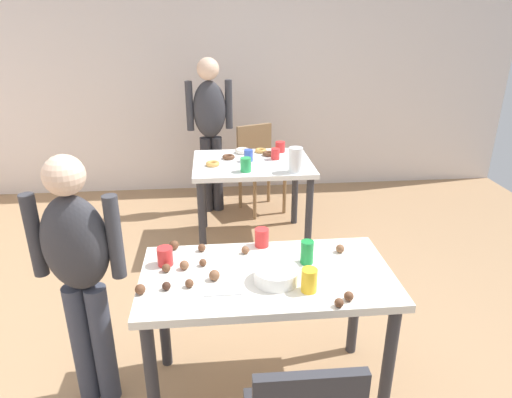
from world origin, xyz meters
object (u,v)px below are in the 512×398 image
person_adult_far (210,123)px  dining_table_near (267,292)px  person_girl_near (80,267)px  mixing_bowl (276,275)px  pitcher_far (296,160)px  dining_table_far (252,174)px  chair_far_table (259,163)px  soda_can (307,252)px

person_adult_far → dining_table_near: bearing=-84.0°
person_girl_near → person_adult_far: (0.63, 2.46, 0.12)m
mixing_bowl → pitcher_far: 1.60m
dining_table_near → person_adult_far: person_adult_far is taller
dining_table_far → chair_far_table: chair_far_table is taller
chair_far_table → mixing_bowl: chair_far_table is taller
chair_far_table → mixing_bowl: bearing=-94.0°
chair_far_table → person_girl_near: person_girl_near is taller
dining_table_near → pitcher_far: (0.40, 1.48, 0.21)m
dining_table_near → chair_far_table: (0.22, 2.52, -0.14)m
dining_table_far → pitcher_far: pitcher_far is taller
dining_table_far → mixing_bowl: 1.86m
person_girl_near → pitcher_far: person_girl_near is taller
mixing_bowl → soda_can: bearing=40.9°
dining_table_near → person_adult_far: 2.54m
person_adult_far → pitcher_far: 1.23m
pitcher_far → person_girl_near: bearing=-132.3°
chair_far_table → person_adult_far: person_adult_far is taller
person_girl_near → mixing_bowl: bearing=-7.5°
soda_can → person_girl_near: bearing=-178.4°
dining_table_far → person_girl_near: person_girl_near is taller
pitcher_far → soda_can: bearing=-97.7°
chair_far_table → dining_table_near: bearing=-94.9°
chair_far_table → person_adult_far: (-0.48, -0.01, 0.43)m
soda_can → pitcher_far: (0.19, 1.40, 0.04)m
dining_table_far → chair_far_table: 0.76m
person_girl_near → soda_can: (1.11, 0.03, 0.00)m
dining_table_far → person_girl_near: 2.00m
dining_table_far → person_adult_far: 0.86m
chair_far_table → mixing_bowl: 2.62m
chair_far_table → pitcher_far: pitcher_far is taller
person_girl_near → pitcher_far: 1.94m
dining_table_far → person_girl_near: size_ratio=0.73×
dining_table_near → chair_far_table: 2.53m
person_adult_far → soda_can: 2.48m
person_adult_far → pitcher_far: (0.67, -1.03, -0.08)m
person_girl_near → dining_table_near: bearing=-3.2°
chair_far_table → soda_can: (-0.00, -2.44, 0.31)m
chair_far_table → soda_can: soda_can is taller
dining_table_near → dining_table_far: same height
dining_table_near → person_adult_far: (-0.26, 2.51, 0.29)m
person_adult_far → soda_can: (0.48, -2.43, -0.12)m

